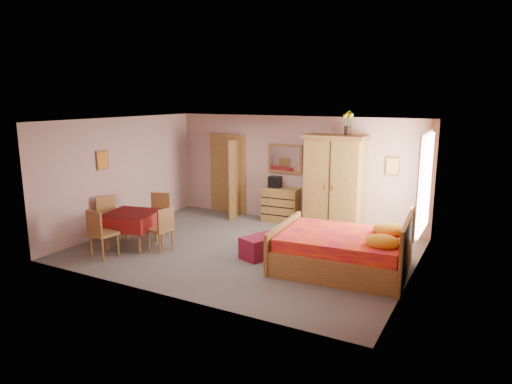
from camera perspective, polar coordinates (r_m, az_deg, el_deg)
The scene contains 23 objects.
floor at distance 9.38m, azimuth -1.42°, elevation -7.17°, with size 6.50×6.50×0.00m, color #655F59.
ceiling at distance 8.88m, azimuth -1.50°, elevation 8.91°, with size 6.50×6.50×0.00m, color brown.
wall_back at distance 11.24m, azimuth 4.87°, elevation 2.83°, with size 6.50×0.10×2.60m, color tan.
wall_front at distance 7.03m, azimuth -11.61°, elevation -2.85°, with size 6.50×0.10×2.60m, color tan.
wall_left at distance 10.99m, azimuth -16.35°, elevation 2.18°, with size 0.10×5.00×2.60m, color tan.
wall_right at distance 7.98m, azimuth 19.27°, elevation -1.53°, with size 0.10×5.00×2.60m, color tan.
doorway at distance 12.13m, azimuth -3.47°, elevation 2.19°, with size 1.06×0.12×2.15m, color #9E6B35.
window at distance 9.12m, azimuth 20.31°, elevation 0.97°, with size 0.08×1.40×1.95m, color white.
picture_left at distance 10.50m, azimuth -18.65°, elevation 3.81°, with size 0.04×0.32×0.42m, color orange.
picture_back at distance 10.48m, azimuth 16.71°, elevation 3.09°, with size 0.30×0.04×0.40m, color #D8BF59.
chest_of_drawers at distance 11.31m, azimuth 3.13°, elevation -1.62°, with size 0.90×0.45×0.85m, color olive.
wall_mirror at distance 11.29m, azimuth 3.65°, elevation 4.16°, with size 0.91×0.05×0.72m, color silver.
stereo at distance 11.25m, azimuth 2.39°, elevation 1.26°, with size 0.30×0.22×0.28m, color black.
floor_lamp at distance 11.06m, azimuth 6.29°, elevation 0.23°, with size 0.21×0.21×1.68m, color black.
wardrobe at distance 10.60m, azimuth 9.75°, elevation 1.08°, with size 1.41×0.73×2.21m, color #A37737.
sunflower_vase at distance 10.43m, azimuth 11.42°, elevation 8.45°, with size 0.21×0.21×0.53m, color yellow.
bed at distance 8.33m, azimuth 10.70°, elevation -5.96°, with size 2.32×1.82×1.07m, color #C31339.
bench at distance 9.03m, azimuth 1.78°, elevation -6.53°, with size 0.46×1.25×0.42m, color maroon.
dining_table at distance 9.82m, azimuth -15.22°, elevation -4.51°, with size 0.98×0.98×0.72m, color maroon.
chair_south at distance 9.29m, azimuth -18.50°, elevation -4.89°, with size 0.43×0.43×0.96m, color olive.
chair_north at distance 10.28m, azimuth -12.20°, elevation -2.92°, with size 0.44×0.44×0.96m, color #A46C37.
chair_west at distance 10.30m, azimuth -17.73°, elevation -3.21°, with size 0.43×0.43×0.96m, color #A66D38.
chair_east at distance 9.40m, azimuth -11.89°, elevation -4.52°, with size 0.41×0.41×0.90m, color #A46737.
Camera 1 is at (4.40, -7.70, 3.05)m, focal length 32.00 mm.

